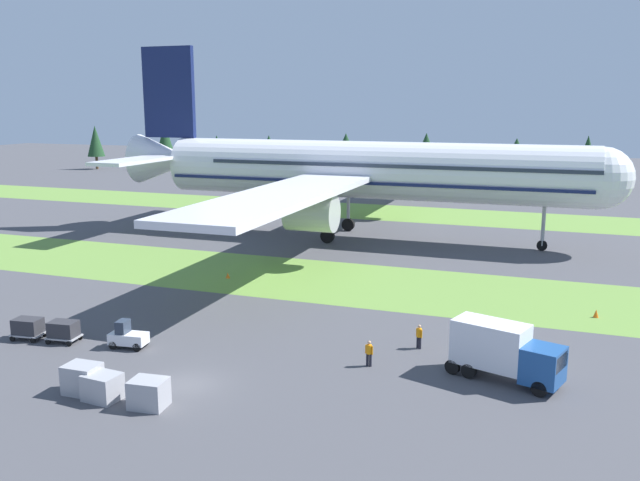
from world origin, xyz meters
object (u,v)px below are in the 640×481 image
(ground_crew_loader, at_px, (419,336))
(taxiway_marker_0, at_px, (228,275))
(baggage_tug, at_px, (127,336))
(ground_crew_marshaller, at_px, (369,352))
(uld_container_1, at_px, (102,387))
(airliner, at_px, (357,169))
(catering_truck, at_px, (504,350))
(cargo_dolly_second, at_px, (28,327))
(uld_container_2, at_px, (149,393))
(cargo_dolly_lead, at_px, (63,330))
(taxiway_marker_1, at_px, (596,313))
(uld_container_0, at_px, (82,379))

(ground_crew_loader, xyz_separation_m, taxiway_marker_0, (-21.73, 12.77, -0.68))
(baggage_tug, height_order, ground_crew_marshaller, baggage_tug)
(ground_crew_loader, relative_size, uld_container_1, 0.87)
(airliner, height_order, catering_truck, airliner)
(cargo_dolly_second, distance_m, uld_container_2, 16.13)
(baggage_tug, distance_m, cargo_dolly_second, 7.93)
(cargo_dolly_lead, distance_m, uld_container_2, 13.74)
(ground_crew_marshaller, bearing_deg, cargo_dolly_lead, 18.72)
(cargo_dolly_lead, relative_size, ground_crew_marshaller, 1.37)
(catering_truck, distance_m, taxiway_marker_1, 16.64)
(cargo_dolly_lead, bearing_deg, taxiway_marker_1, 110.68)
(ground_crew_loader, height_order, taxiway_marker_0, ground_crew_loader)
(airliner, xyz_separation_m, ground_crew_marshaller, (13.35, -40.86, -7.80))
(ground_crew_loader, bearing_deg, baggage_tug, 51.30)
(cargo_dolly_lead, height_order, ground_crew_loader, ground_crew_loader)
(uld_container_1, bearing_deg, catering_truck, 26.76)
(uld_container_2, bearing_deg, cargo_dolly_lead, 149.71)
(ground_crew_marshaller, distance_m, uld_container_1, 16.60)
(cargo_dolly_second, xyz_separation_m, uld_container_0, (9.95, -6.27, -0.04))
(cargo_dolly_second, xyz_separation_m, taxiway_marker_1, (39.06, 19.69, -0.59))
(airliner, distance_m, ground_crew_marshaller, 43.68)
(catering_truck, relative_size, uld_container_0, 3.66)
(baggage_tug, bearing_deg, taxiway_marker_1, 113.48)
(uld_container_1, distance_m, taxiway_marker_1, 38.01)
(cargo_dolly_lead, distance_m, uld_container_0, 9.70)
(catering_truck, bearing_deg, taxiway_marker_0, -103.32)
(taxiway_marker_1, bearing_deg, ground_crew_loader, -135.24)
(baggage_tug, relative_size, uld_container_2, 1.37)
(ground_crew_loader, bearing_deg, ground_crew_marshaller, 92.74)
(ground_crew_loader, bearing_deg, uld_container_2, 81.06)
(airliner, height_order, uld_container_2, airliner)
(baggage_tug, xyz_separation_m, uld_container_1, (3.80, -7.67, -0.04))
(cargo_dolly_lead, relative_size, taxiway_marker_1, 3.60)
(cargo_dolly_lead, distance_m, uld_container_1, 11.25)
(catering_truck, bearing_deg, cargo_dolly_second, -65.47)
(airliner, xyz_separation_m, ground_crew_loader, (15.74, -36.54, -7.80))
(airliner, bearing_deg, cargo_dolly_lead, -11.38)
(ground_crew_marshaller, relative_size, uld_container_0, 0.87)
(cargo_dolly_second, distance_m, uld_container_0, 11.76)
(uld_container_2, bearing_deg, cargo_dolly_second, 156.02)
(ground_crew_loader, bearing_deg, catering_truck, -179.51)
(uld_container_1, bearing_deg, cargo_dolly_lead, 141.36)
(catering_truck, xyz_separation_m, uld_container_2, (-18.45, -10.77, -1.13))
(catering_truck, bearing_deg, baggage_tug, -65.52)
(catering_truck, height_order, ground_crew_loader, catering_truck)
(uld_container_2, bearing_deg, uld_container_1, -178.32)
(baggage_tug, xyz_separation_m, uld_container_0, (2.09, -7.29, 0.07))
(uld_container_1, height_order, uld_container_2, uld_container_2)
(ground_crew_loader, bearing_deg, uld_container_0, 71.18)
(uld_container_1, relative_size, taxiway_marker_1, 3.03)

